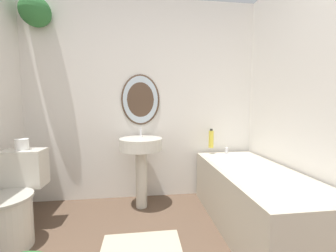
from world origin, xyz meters
TOP-DOWN VIEW (x-y plane):
  - wall_back at (-0.08, 2.24)m, footprint 2.85×0.31m
  - wall_right at (1.40, 1.11)m, footprint 0.06×2.34m
  - toilet at (-1.10, 1.46)m, footprint 0.40×0.59m
  - pedestal_sink at (-0.04, 1.94)m, footprint 0.47×0.47m
  - bathtub at (1.00, 1.42)m, footprint 0.69×1.50m
  - shampoo_bottle at (0.81, 2.09)m, footprint 0.06×0.06m
  - bath_mat at (-0.04, 1.21)m, footprint 0.63×0.43m
  - toilet_paper_roll at (-1.10, 1.67)m, footprint 0.11×0.11m

SIDE VIEW (x-z plane):
  - bath_mat at x=-0.04m, z-range 0.00..0.02m
  - bathtub at x=1.00m, z-range -0.03..0.60m
  - toilet at x=-1.10m, z-range -0.05..0.69m
  - pedestal_sink at x=-0.04m, z-range 0.17..1.06m
  - shampoo_bottle at x=0.81m, z-range 0.62..0.85m
  - toilet_paper_roll at x=-1.10m, z-range 0.74..0.84m
  - wall_right at x=1.40m, z-range 0.00..2.40m
  - wall_back at x=-0.08m, z-range 0.06..2.46m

